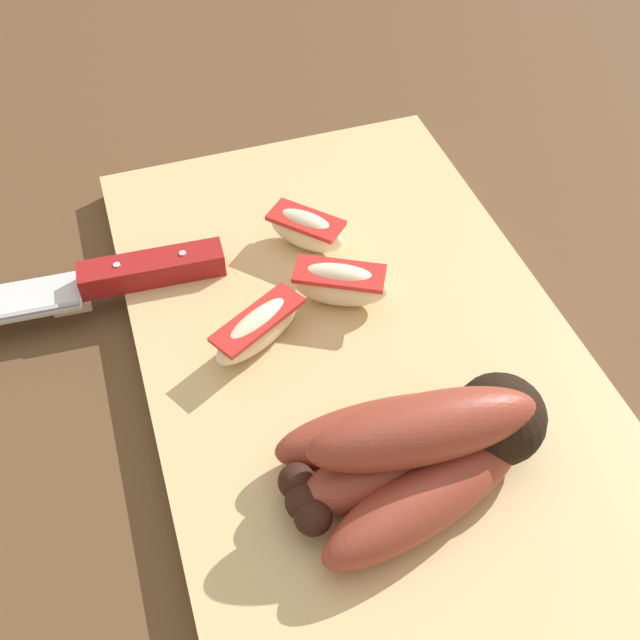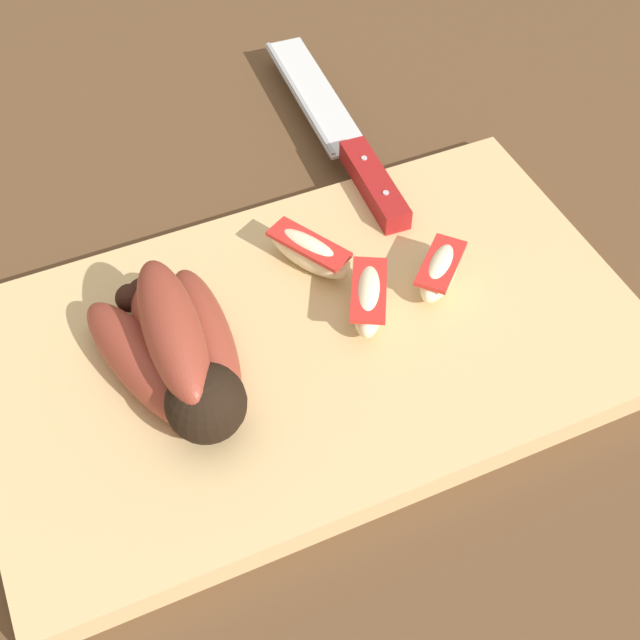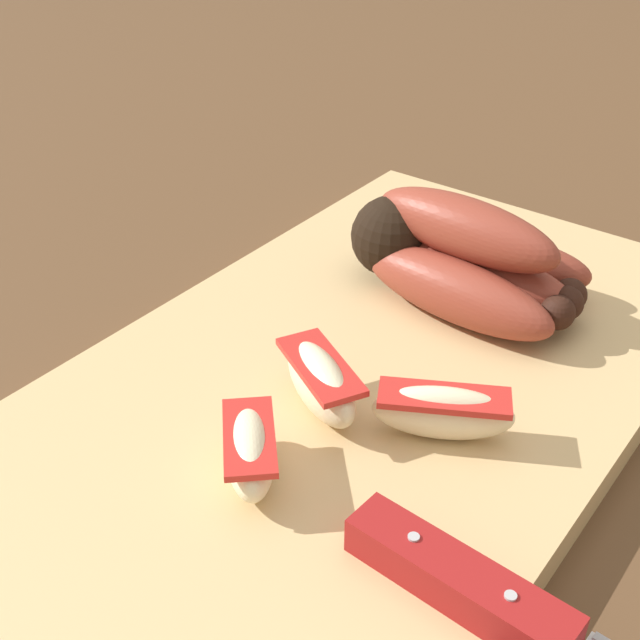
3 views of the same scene
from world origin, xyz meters
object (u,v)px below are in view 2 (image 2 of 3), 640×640
object	(u,v)px
banana_bunch	(178,353)
apple_wedge_near	(368,299)
apple_wedge_far	(309,252)
apple_wedge_middle	(440,271)
chefs_knife	(352,151)

from	to	relation	value
banana_bunch	apple_wedge_near	size ratio (longest dim) A/B	2.23
apple_wedge_near	apple_wedge_far	bearing A→B (deg)	-72.48
apple_wedge_near	apple_wedge_middle	distance (m)	0.06
apple_wedge_middle	apple_wedge_far	bearing A→B (deg)	-35.59
banana_bunch	apple_wedge_middle	xyz separation A→B (m)	(-0.20, -0.00, -0.01)
apple_wedge_middle	apple_wedge_far	size ratio (longest dim) A/B	0.81
apple_wedge_near	banana_bunch	bearing A→B (deg)	-0.58
banana_bunch	chefs_knife	bearing A→B (deg)	-141.44
apple_wedge_middle	apple_wedge_far	world-z (taller)	same
apple_wedge_near	apple_wedge_middle	world-z (taller)	apple_wedge_near
apple_wedge_middle	apple_wedge_far	xyz separation A→B (m)	(0.08, -0.06, -0.00)
banana_bunch	apple_wedge_far	xyz separation A→B (m)	(-0.12, -0.06, -0.01)
apple_wedge_near	apple_wedge_far	distance (m)	0.06
banana_bunch	chefs_knife	distance (m)	0.26
apple_wedge_far	chefs_knife	bearing A→B (deg)	-129.16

